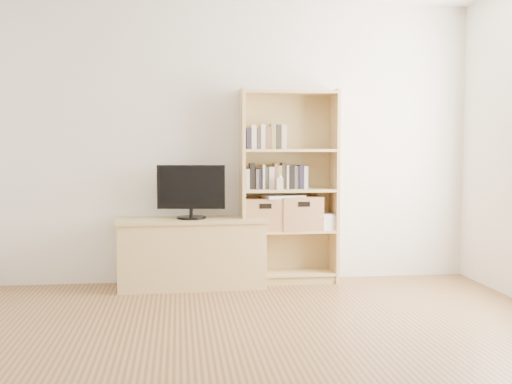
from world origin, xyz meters
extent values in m
cube|color=brown|center=(0.00, 0.00, 0.00)|extent=(4.50, 5.00, 0.01)
cube|color=silver|center=(0.00, 2.50, 1.30)|extent=(4.50, 0.02, 2.60)
cube|color=silver|center=(0.00, -2.50, 1.30)|extent=(4.50, 0.02, 2.60)
cube|color=tan|center=(-0.40, 2.26, 0.30)|extent=(1.31, 0.53, 0.59)
cube|color=tan|center=(0.50, 2.34, 0.89)|extent=(0.89, 0.32, 1.79)
cube|color=black|center=(-0.40, 2.26, 0.86)|extent=(0.61, 0.13, 0.48)
cube|color=#B3AA8F|center=(0.50, 2.36, 0.98)|extent=(0.83, 0.18, 0.22)
cube|color=#B3AA8F|center=(0.30, 2.36, 1.35)|extent=(0.41, 0.16, 0.21)
cube|color=white|center=(0.40, 2.24, 0.93)|extent=(0.06, 0.05, 0.11)
cube|color=#B47851|center=(0.26, 2.34, 0.64)|extent=(0.36, 0.29, 0.29)
cube|color=#B47851|center=(0.61, 2.34, 0.65)|extent=(0.38, 0.32, 0.31)
cube|color=white|center=(0.44, 2.32, 0.80)|extent=(0.40, 0.31, 0.03)
cube|color=beige|center=(0.81, 2.34, 0.56)|extent=(0.23, 0.30, 0.12)
camera|label=1|loc=(-0.52, -3.48, 1.28)|focal=45.00mm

